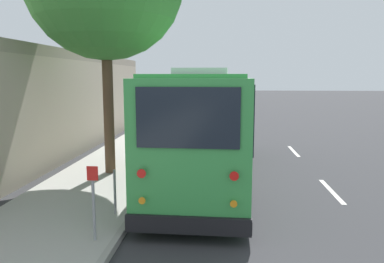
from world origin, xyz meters
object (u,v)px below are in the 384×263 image
sign_post_near (94,202)px  sign_post_far (115,192)px  shuttle_bus (206,120)px  parked_sedan_navy (213,101)px  fire_hydrant (178,127)px  parked_sedan_black (208,112)px  parked_sedan_gray (211,106)px  parked_sedan_silver (209,120)px  parked_sedan_blue (216,98)px

sign_post_near → sign_post_far: sign_post_near is taller
shuttle_bus → parked_sedan_navy: bearing=2.4°
shuttle_bus → fire_hydrant: size_ratio=13.34×
parked_sedan_black → sign_post_far: bearing=178.5°
shuttle_bus → fire_hydrant: bearing=14.4°
sign_post_near → parked_sedan_black: bearing=-3.5°
parked_sedan_black → parked_sedan_gray: 6.55m
parked_sedan_silver → parked_sedan_black: bearing=3.9°
parked_sedan_black → shuttle_bus: bearing=-175.9°
parked_sedan_silver → sign_post_far: parked_sedan_silver is taller
parked_sedan_navy → parked_sedan_blue: (6.97, -0.24, 0.00)m
parked_sedan_black → parked_sedan_gray: bearing=2.1°
fire_hydrant → shuttle_bus: bearing=-166.9°
parked_sedan_silver → parked_sedan_gray: parked_sedan_gray is taller
shuttle_bus → parked_sedan_black: 17.08m
parked_sedan_navy → fire_hydrant: size_ratio=5.76×
parked_sedan_silver → sign_post_near: 17.00m
parked_sedan_silver → sign_post_near: (-16.92, 1.62, 0.33)m
sign_post_near → fire_hydrant: sign_post_near is taller
shuttle_bus → sign_post_near: 5.93m
shuttle_bus → sign_post_far: shuttle_bus is taller
parked_sedan_navy → sign_post_far: size_ratio=4.37×
parked_sedan_gray → sign_post_near: 29.12m
parked_sedan_blue → fire_hydrant: bearing=178.2°
parked_sedan_black → parked_sedan_navy: size_ratio=0.92×
parked_sedan_black → sign_post_far: size_ratio=4.03×
parked_sedan_black → parked_sedan_silver: bearing=-175.4°
sign_post_far → sign_post_near: bearing=180.0°
parked_sedan_silver → parked_sedan_navy: (18.08, 0.21, 0.01)m
parked_sedan_silver → parked_sedan_gray: 12.17m
sign_post_near → fire_hydrant: size_ratio=1.85×
parked_sedan_black → sign_post_far: parked_sedan_black is taller
parked_sedan_gray → parked_sedan_blue: (12.88, -0.24, 0.00)m
parked_sedan_gray → sign_post_near: bearing=177.4°
parked_sedan_silver → parked_sedan_black: 5.62m
parked_sedan_silver → sign_post_near: size_ratio=2.93×
parked_sedan_silver → sign_post_near: sign_post_near is taller
parked_sedan_blue → sign_post_far: 40.55m
parked_sedan_black → sign_post_far: (-21.08, 1.39, 0.07)m
parked_sedan_silver → fire_hydrant: parked_sedan_silver is taller
parked_sedan_blue → sign_post_near: sign_post_near is taller
shuttle_bus → parked_sedan_black: bearing=3.3°
parked_sedan_black → parked_sedan_blue: bearing=1.5°
shuttle_bus → fire_hydrant: 8.68m
parked_sedan_black → parked_sedan_blue: parked_sedan_black is taller
parked_sedan_silver → parked_sedan_gray: size_ratio=1.03×
parked_sedan_blue → shuttle_bus: bearing=-178.0°
parked_sedan_silver → parked_sedan_navy: parked_sedan_navy is taller
parked_sedan_blue → sign_post_near: size_ratio=3.04×
parked_sedan_blue → sign_post_near: bearing=179.3°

